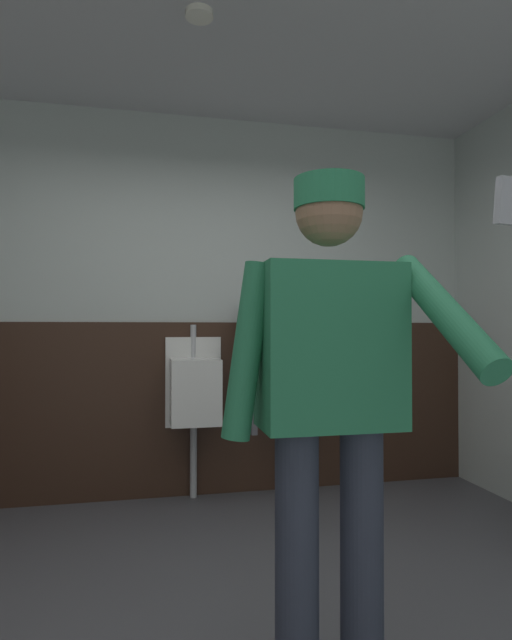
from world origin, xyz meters
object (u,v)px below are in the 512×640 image
cell_phone (507,201)px  urinal_middle (297,388)px  urinal_left (195,390)px  person (330,392)px

cell_phone → urinal_middle: bearing=76.3°
urinal_left → cell_phone: size_ratio=11.27×
person → cell_phone: person is taller
urinal_left → cell_phone: (0.50, -2.53, 0.74)m
urinal_left → cell_phone: 2.68m
cell_phone → urinal_left: bearing=93.1°
urinal_middle → person: size_ratio=0.73×
person → cell_phone: size_ratio=15.44×
person → urinal_left: bearing=97.0°
urinal_middle → person: person is taller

